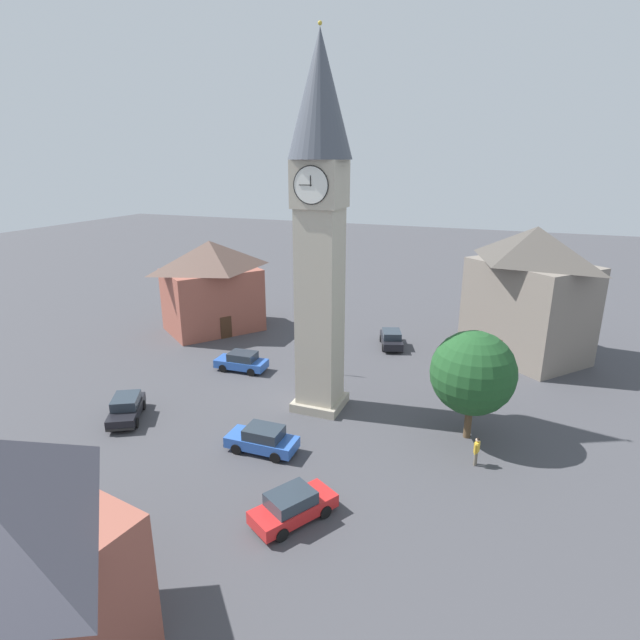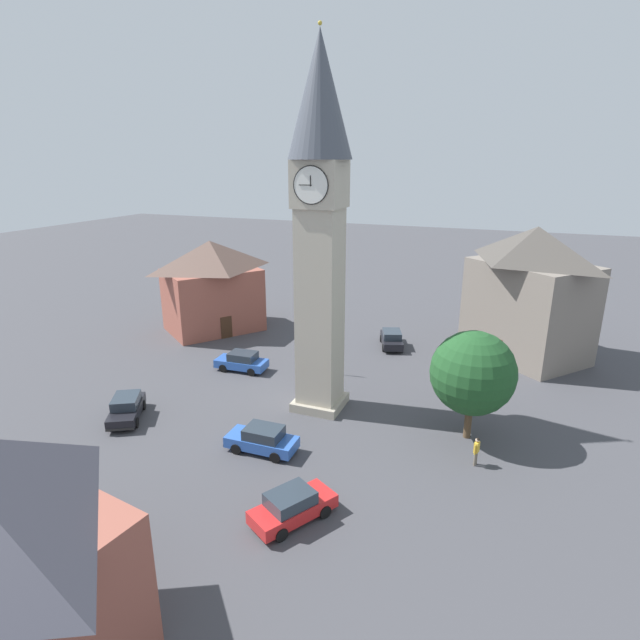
% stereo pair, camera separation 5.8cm
% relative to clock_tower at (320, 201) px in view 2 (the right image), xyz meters
% --- Properties ---
extents(ground_plane, '(200.00, 200.00, 0.00)m').
position_rel_clock_tower_xyz_m(ground_plane, '(-0.00, -0.00, -13.72)').
color(ground_plane, '#424247').
extents(clock_tower, '(3.84, 3.84, 23.38)m').
position_rel_clock_tower_xyz_m(clock_tower, '(0.00, 0.00, 0.00)').
color(clock_tower, '#A59C89').
rests_on(clock_tower, ground).
extents(car_blue_kerb, '(3.52, 4.42, 1.53)m').
position_rel_clock_tower_xyz_m(car_blue_kerb, '(11.04, 6.26, -12.96)').
color(car_blue_kerb, black).
rests_on(car_blue_kerb, ground).
extents(car_silver_kerb, '(2.99, 4.46, 1.53)m').
position_rel_clock_tower_xyz_m(car_silver_kerb, '(-1.73, -13.13, -12.96)').
color(car_silver_kerb, black).
rests_on(car_silver_kerb, ground).
extents(car_red_corner, '(4.22, 2.00, 1.53)m').
position_rel_clock_tower_xyz_m(car_red_corner, '(8.09, -3.45, -12.96)').
color(car_red_corner, '#2D5BB7').
rests_on(car_red_corner, ground).
extents(car_white_side, '(3.53, 4.42, 1.53)m').
position_rel_clock_tower_xyz_m(car_white_side, '(-3.05, 11.15, -12.96)').
color(car_white_side, red).
rests_on(car_white_side, ground).
extents(car_black_far, '(4.17, 1.89, 1.53)m').
position_rel_clock_tower_xyz_m(car_black_far, '(1.03, 6.44, -12.96)').
color(car_black_far, '#2D5BB7').
rests_on(car_black_far, ground).
extents(pedestrian, '(0.31, 0.54, 1.69)m').
position_rel_clock_tower_xyz_m(pedestrian, '(-10.57, 3.37, -12.71)').
color(pedestrian, '#706656').
rests_on(pedestrian, ground).
extents(tree, '(5.00, 5.00, 6.74)m').
position_rel_clock_tower_xyz_m(tree, '(-9.81, 0.47, -9.49)').
color(tree, brown).
rests_on(tree, ground).
extents(building_terrace_right, '(11.64, 11.31, 11.05)m').
position_rel_clock_tower_xyz_m(building_terrace_right, '(-12.77, -15.18, -8.09)').
color(building_terrace_right, slate).
rests_on(building_terrace_right, ground).
extents(building_corner_back, '(10.43, 10.97, 8.82)m').
position_rel_clock_tower_xyz_m(building_corner_back, '(15.82, -11.47, -9.22)').
color(building_corner_back, '#995142').
rests_on(building_corner_back, ground).
extents(road_sign, '(0.60, 0.07, 2.80)m').
position_rel_clock_tower_xyz_m(road_sign, '(1.00, -5.40, -11.82)').
color(road_sign, gray).
rests_on(road_sign, ground).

